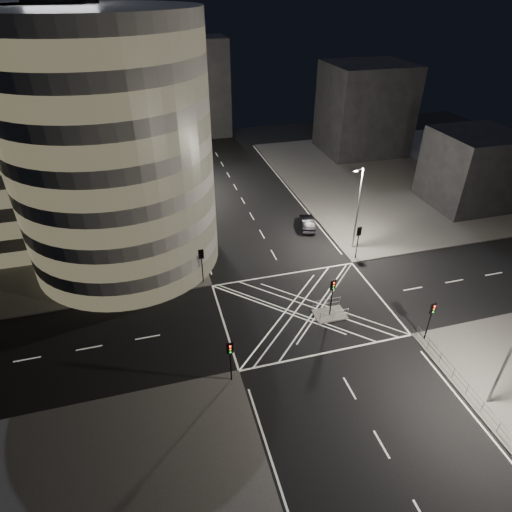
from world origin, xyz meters
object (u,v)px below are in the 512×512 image
object	(u,v)px
traffic_signal_fr	(358,237)
street_lamp_right_near	(510,350)
traffic_signal_island	(332,291)
traffic_signal_nr	(431,315)
central_island	(330,314)
street_lamp_left_far	(170,158)
street_lamp_right_far	(358,206)
sedan	(307,223)
traffic_signal_fl	(202,260)
street_lamp_left_near	(186,215)
traffic_signal_nl	(230,355)

from	to	relation	value
traffic_signal_fr	street_lamp_right_near	bearing A→B (deg)	-88.25
traffic_signal_island	traffic_signal_fr	bearing A→B (deg)	50.67
traffic_signal_island	traffic_signal_nr	bearing A→B (deg)	-37.93
central_island	street_lamp_left_far	xyz separation A→B (m)	(-11.44, 31.50, 5.47)
traffic_signal_island	street_lamp_right_far	size ratio (longest dim) A/B	0.40
street_lamp_right_near	sedan	xyz separation A→B (m)	(-3.41, 29.00, -4.78)
traffic_signal_fl	traffic_signal_island	bearing A→B (deg)	-37.54
central_island	street_lamp_right_near	xyz separation A→B (m)	(7.44, -12.50, 5.47)
traffic_signal_fr	street_lamp_left_near	distance (m)	19.14
traffic_signal_nr	street_lamp_left_far	size ratio (longest dim) A/B	0.40
traffic_signal_nr	traffic_signal_island	distance (m)	8.62
traffic_signal_nl	traffic_signal_fr	xyz separation A→B (m)	(17.60, 13.60, 0.00)
traffic_signal_fl	traffic_signal_nr	distance (m)	22.24
street_lamp_left_far	sedan	world-z (taller)	street_lamp_left_far
traffic_signal_fr	central_island	bearing A→B (deg)	-129.33
central_island	traffic_signal_nr	bearing A→B (deg)	-37.93
street_lamp_left_near	street_lamp_right_far	world-z (taller)	same
street_lamp_left_far	street_lamp_right_far	distance (m)	28.23
traffic_signal_nr	traffic_signal_island	bearing A→B (deg)	142.07
traffic_signal_fl	street_lamp_right_near	distance (m)	27.79
traffic_signal_fl	traffic_signal_nl	world-z (taller)	same
traffic_signal_island	street_lamp_left_far	world-z (taller)	street_lamp_left_far
traffic_signal_fl	traffic_signal_nl	distance (m)	13.60
traffic_signal_nl	traffic_signal_island	size ratio (longest dim) A/B	1.00
street_lamp_right_far	traffic_signal_nr	bearing A→B (deg)	-92.30
traffic_signal_fr	street_lamp_right_near	xyz separation A→B (m)	(0.64, -20.80, 2.63)
traffic_signal_nr	street_lamp_left_near	bearing A→B (deg)	134.13
traffic_signal_nr	street_lamp_right_far	xyz separation A→B (m)	(0.64, 15.80, 2.63)
traffic_signal_fr	street_lamp_left_far	size ratio (longest dim) A/B	0.40
traffic_signal_nr	street_lamp_right_far	distance (m)	16.03
street_lamp_right_near	sedan	distance (m)	29.59
central_island	street_lamp_right_far	distance (m)	13.98
street_lamp_right_near	street_lamp_right_far	bearing A→B (deg)	90.00
traffic_signal_nl	street_lamp_right_near	world-z (taller)	street_lamp_right_near
traffic_signal_fr	street_lamp_right_far	size ratio (longest dim) A/B	0.40
traffic_signal_island	street_lamp_left_near	xyz separation A→B (m)	(-11.44, 13.50, 2.63)
traffic_signal_fr	street_lamp_right_far	xyz separation A→B (m)	(0.64, 2.20, 2.63)
traffic_signal_fl	traffic_signal_nr	world-z (taller)	same
traffic_signal_island	sedan	bearing A→B (deg)	76.29
traffic_signal_nr	street_lamp_right_far	world-z (taller)	street_lamp_right_far
central_island	traffic_signal_island	world-z (taller)	traffic_signal_island
street_lamp_right_far	street_lamp_right_near	world-z (taller)	same
traffic_signal_fr	sedan	xyz separation A→B (m)	(-2.77, 8.20, -2.16)
traffic_signal_nr	street_lamp_right_near	world-z (taller)	street_lamp_right_near
traffic_signal_nl	street_lamp_right_near	xyz separation A→B (m)	(18.24, -7.20, 2.63)
traffic_signal_nl	street_lamp_left_near	size ratio (longest dim) A/B	0.40
central_island	street_lamp_right_far	world-z (taller)	street_lamp_right_far
central_island	street_lamp_left_near	xyz separation A→B (m)	(-11.44, 13.50, 5.47)
traffic_signal_fr	traffic_signal_island	xyz separation A→B (m)	(-6.80, -8.30, 0.00)
traffic_signal_fr	traffic_signal_nr	size ratio (longest dim) A/B	1.00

